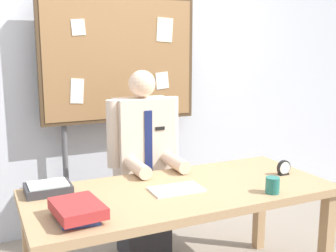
{
  "coord_description": "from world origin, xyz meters",
  "views": [
    {
      "loc": [
        -1.07,
        -2.11,
        1.56
      ],
      "look_at": [
        0.0,
        0.19,
        1.07
      ],
      "focal_mm": 44.02,
      "sensor_mm": 36.0,
      "label": 1
    }
  ],
  "objects_px": {
    "book_stack": "(78,210)",
    "desk_clock": "(284,168)",
    "bulletin_board": "(120,63)",
    "open_notebook": "(176,189)",
    "person": "(144,172)",
    "coffee_mug": "(273,185)",
    "paper_tray": "(48,188)",
    "desk": "(181,201)"
  },
  "relations": [
    {
      "from": "open_notebook",
      "to": "desk_clock",
      "type": "relative_size",
      "value": 3.11
    },
    {
      "from": "book_stack",
      "to": "desk_clock",
      "type": "relative_size",
      "value": 3.16
    },
    {
      "from": "open_notebook",
      "to": "coffee_mug",
      "type": "bearing_deg",
      "value": -29.48
    },
    {
      "from": "desk",
      "to": "book_stack",
      "type": "distance_m",
      "value": 0.7
    },
    {
      "from": "book_stack",
      "to": "desk_clock",
      "type": "distance_m",
      "value": 1.41
    },
    {
      "from": "coffee_mug",
      "to": "paper_tray",
      "type": "distance_m",
      "value": 1.31
    },
    {
      "from": "bulletin_board",
      "to": "paper_tray",
      "type": "distance_m",
      "value": 1.31
    },
    {
      "from": "desk_clock",
      "to": "coffee_mug",
      "type": "height_order",
      "value": "desk_clock"
    },
    {
      "from": "person",
      "to": "bulletin_board",
      "type": "distance_m",
      "value": 0.92
    },
    {
      "from": "coffee_mug",
      "to": "paper_tray",
      "type": "xyz_separation_m",
      "value": [
        -1.18,
        0.55,
        -0.02
      ]
    },
    {
      "from": "person",
      "to": "book_stack",
      "type": "bearing_deg",
      "value": -129.42
    },
    {
      "from": "desk",
      "to": "desk_clock",
      "type": "bearing_deg",
      "value": -3.69
    },
    {
      "from": "desk_clock",
      "to": "open_notebook",
      "type": "bearing_deg",
      "value": 177.98
    },
    {
      "from": "bulletin_board",
      "to": "desk_clock",
      "type": "distance_m",
      "value": 1.52
    },
    {
      "from": "coffee_mug",
      "to": "open_notebook",
      "type": "bearing_deg",
      "value": 150.52
    },
    {
      "from": "person",
      "to": "book_stack",
      "type": "relative_size",
      "value": 4.46
    },
    {
      "from": "person",
      "to": "bulletin_board",
      "type": "bearing_deg",
      "value": 89.98
    },
    {
      "from": "bulletin_board",
      "to": "open_notebook",
      "type": "height_order",
      "value": "bulletin_board"
    },
    {
      "from": "desk",
      "to": "person",
      "type": "xyz_separation_m",
      "value": [
        0.0,
        0.62,
        0.01
      ]
    },
    {
      "from": "book_stack",
      "to": "paper_tray",
      "type": "bearing_deg",
      "value": 99.23
    },
    {
      "from": "open_notebook",
      "to": "desk",
      "type": "bearing_deg",
      "value": 25.35
    },
    {
      "from": "bulletin_board",
      "to": "book_stack",
      "type": "height_order",
      "value": "bulletin_board"
    },
    {
      "from": "bulletin_board",
      "to": "coffee_mug",
      "type": "distance_m",
      "value": 1.61
    },
    {
      "from": "open_notebook",
      "to": "bulletin_board",
      "type": "bearing_deg",
      "value": 87.85
    },
    {
      "from": "person",
      "to": "desk_clock",
      "type": "distance_m",
      "value": 1.0
    },
    {
      "from": "desk",
      "to": "bulletin_board",
      "type": "height_order",
      "value": "bulletin_board"
    },
    {
      "from": "bulletin_board",
      "to": "book_stack",
      "type": "bearing_deg",
      "value": -117.14
    },
    {
      "from": "open_notebook",
      "to": "desk_clock",
      "type": "height_order",
      "value": "desk_clock"
    },
    {
      "from": "bulletin_board",
      "to": "open_notebook",
      "type": "distance_m",
      "value": 1.33
    },
    {
      "from": "person",
      "to": "paper_tray",
      "type": "relative_size",
      "value": 5.39
    },
    {
      "from": "desk",
      "to": "desk_clock",
      "type": "relative_size",
      "value": 18.44
    },
    {
      "from": "person",
      "to": "bulletin_board",
      "type": "xyz_separation_m",
      "value": [
        0.0,
        0.49,
        0.78
      ]
    },
    {
      "from": "book_stack",
      "to": "paper_tray",
      "type": "distance_m",
      "value": 0.46
    },
    {
      "from": "person",
      "to": "paper_tray",
      "type": "xyz_separation_m",
      "value": [
        -0.74,
        -0.36,
        0.1
      ]
    },
    {
      "from": "book_stack",
      "to": "open_notebook",
      "type": "bearing_deg",
      "value": 15.39
    },
    {
      "from": "person",
      "to": "desk",
      "type": "bearing_deg",
      "value": -90.0
    },
    {
      "from": "person",
      "to": "bulletin_board",
      "type": "relative_size",
      "value": 0.71
    },
    {
      "from": "desk",
      "to": "person",
      "type": "height_order",
      "value": "person"
    },
    {
      "from": "desk_clock",
      "to": "bulletin_board",
      "type": "bearing_deg",
      "value": 122.63
    },
    {
      "from": "book_stack",
      "to": "open_notebook",
      "type": "xyz_separation_m",
      "value": [
        0.62,
        0.17,
        -0.04
      ]
    },
    {
      "from": "book_stack",
      "to": "desk_clock",
      "type": "xyz_separation_m",
      "value": [
        1.4,
        0.14,
        -0.0
      ]
    },
    {
      "from": "bulletin_board",
      "to": "desk_clock",
      "type": "height_order",
      "value": "bulletin_board"
    }
  ]
}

